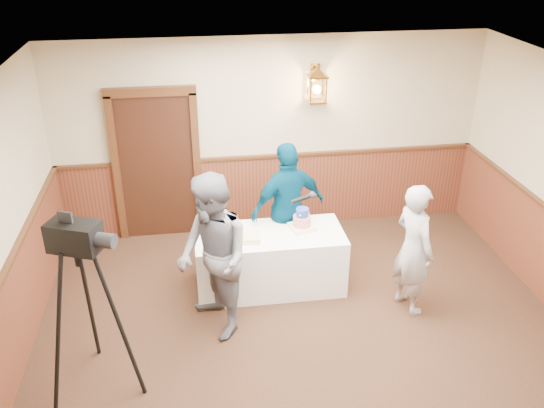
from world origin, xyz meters
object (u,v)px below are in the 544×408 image
(display_table, at_px, (270,260))
(tv_camera_rig, at_px, (89,318))
(sheet_cake_yellow, at_px, (247,238))
(assistant_p, at_px, (288,208))
(sheet_cake_green, at_px, (215,230))
(tiered_cake, at_px, (302,221))
(baker, at_px, (413,249))
(interviewer, at_px, (213,258))

(display_table, xyz_separation_m, tv_camera_rig, (-1.92, -1.45, 0.45))
(sheet_cake_yellow, bearing_deg, assistant_p, 42.32)
(sheet_cake_green, bearing_deg, display_table, -10.49)
(tv_camera_rig, bearing_deg, sheet_cake_green, 72.86)
(display_table, relative_size, tiered_cake, 5.34)
(tiered_cake, distance_m, sheet_cake_yellow, 0.72)
(tiered_cake, relative_size, baker, 0.21)
(tiered_cake, relative_size, assistant_p, 0.19)
(interviewer, bearing_deg, display_table, 117.05)
(tiered_cake, bearing_deg, interviewer, -144.16)
(display_table, height_order, assistant_p, assistant_p)
(sheet_cake_green, bearing_deg, interviewer, -94.39)
(baker, height_order, tv_camera_rig, tv_camera_rig)
(assistant_p, bearing_deg, sheet_cake_yellow, 22.57)
(sheet_cake_green, bearing_deg, tiered_cake, -3.30)
(display_table, distance_m, interviewer, 1.18)
(sheet_cake_green, relative_size, baker, 0.18)
(sheet_cake_yellow, height_order, sheet_cake_green, sheet_cake_green)
(display_table, bearing_deg, tv_camera_rig, -142.95)
(baker, relative_size, assistant_p, 0.92)
(baker, xyz_separation_m, assistant_p, (-1.26, 1.08, 0.07))
(display_table, bearing_deg, sheet_cake_green, 169.51)
(interviewer, bearing_deg, baker, 72.67)
(tiered_cake, relative_size, sheet_cake_green, 1.16)
(sheet_cake_yellow, xyz_separation_m, tv_camera_rig, (-1.64, -1.33, 0.04))
(tiered_cake, relative_size, tv_camera_rig, 0.18)
(interviewer, relative_size, assistant_p, 1.08)
(sheet_cake_yellow, height_order, tv_camera_rig, tv_camera_rig)
(tiered_cake, xyz_separation_m, assistant_p, (-0.11, 0.35, 0.01))
(interviewer, height_order, tv_camera_rig, interviewer)
(sheet_cake_yellow, xyz_separation_m, interviewer, (-0.43, -0.63, 0.16))
(sheet_cake_yellow, relative_size, assistant_p, 0.17)
(baker, height_order, assistant_p, assistant_p)
(sheet_cake_yellow, relative_size, sheet_cake_green, 1.03)
(interviewer, xyz_separation_m, baker, (2.27, 0.08, -0.14))
(baker, bearing_deg, display_table, 48.26)
(tiered_cake, xyz_separation_m, tv_camera_rig, (-2.32, -1.51, -0.04))
(tv_camera_rig, bearing_deg, sheet_cake_yellow, 61.02)
(display_table, relative_size, assistant_p, 1.04)
(display_table, height_order, tiered_cake, tiered_cake)
(sheet_cake_yellow, distance_m, assistant_p, 0.79)
(sheet_cake_green, relative_size, tv_camera_rig, 0.16)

